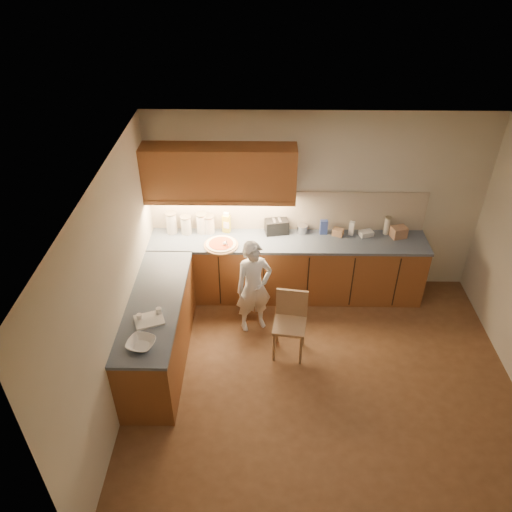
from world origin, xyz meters
name	(u,v)px	position (x,y,z in m)	size (l,w,h in m)	color
room	(335,271)	(0.00, 0.00, 1.68)	(4.54, 4.50, 2.62)	brown
l_counter	(247,287)	(-0.92, 1.25, 0.46)	(3.77, 2.62, 0.92)	brown
backsplash	(288,211)	(-0.38, 1.99, 1.21)	(3.75, 0.02, 0.58)	#C0AF94
upper_cabinets	(219,173)	(-1.27, 1.82, 1.85)	(1.95, 0.36, 0.73)	brown
pizza_on_board	(221,245)	(-1.27, 1.54, 0.94)	(0.46, 0.46, 0.19)	tan
child	(254,287)	(-0.82, 1.00, 0.66)	(0.48, 0.32, 1.32)	white
wooden_chair	(290,319)	(-0.37, 0.59, 0.50)	(0.44, 0.44, 0.86)	#A88359
mixing_bowl	(141,344)	(-1.95, -0.31, 0.95)	(0.28, 0.28, 0.07)	white
canister_a	(171,223)	(-1.97, 1.86, 1.08)	(0.16, 0.16, 0.31)	beige
canister_b	(186,225)	(-1.77, 1.85, 1.05)	(0.15, 0.15, 0.27)	beige
canister_c	(202,223)	(-1.55, 1.88, 1.07)	(0.16, 0.16, 0.29)	white
canister_d	(209,224)	(-1.46, 1.88, 1.05)	(0.16, 0.16, 0.26)	white
oil_jug	(226,223)	(-1.22, 1.89, 1.06)	(0.12, 0.10, 0.30)	gold
toaster	(277,226)	(-0.53, 1.88, 1.02)	(0.34, 0.23, 0.20)	black
steel_pot	(302,229)	(-0.18, 1.89, 0.98)	(0.15, 0.15, 0.12)	#BBBBC0
blue_box	(324,227)	(0.12, 1.87, 1.02)	(0.10, 0.07, 0.20)	#364DA3
card_box_a	(338,232)	(0.31, 1.83, 0.97)	(0.14, 0.10, 0.10)	#A87F5A
white_bottle	(352,228)	(0.49, 1.85, 1.02)	(0.07, 0.07, 0.20)	white
flat_pack	(366,233)	(0.69, 1.83, 0.96)	(0.18, 0.12, 0.07)	silver
tall_jar	(387,225)	(0.98, 1.88, 1.05)	(0.09, 0.09, 0.26)	silver
card_box_b	(399,232)	(1.13, 1.80, 1.00)	(0.20, 0.15, 0.15)	tan
dough_cloth	(149,320)	(-1.94, 0.07, 0.93)	(0.31, 0.24, 0.02)	silver
spice_jar_a	(139,317)	(-2.05, 0.08, 0.96)	(0.06, 0.06, 0.08)	silver
spice_jar_b	(159,311)	(-1.85, 0.18, 0.96)	(0.06, 0.06, 0.08)	silver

